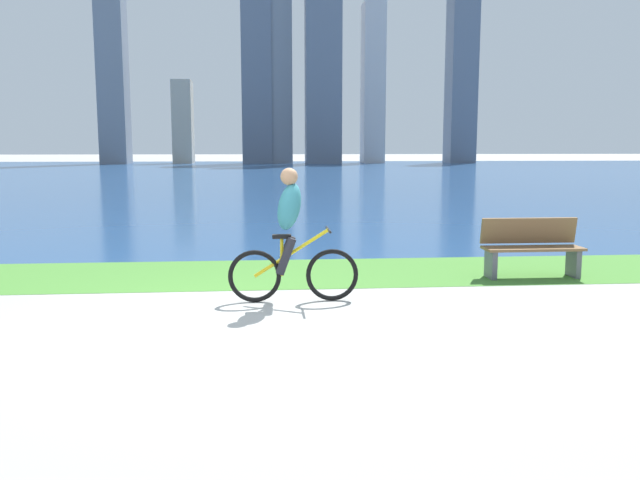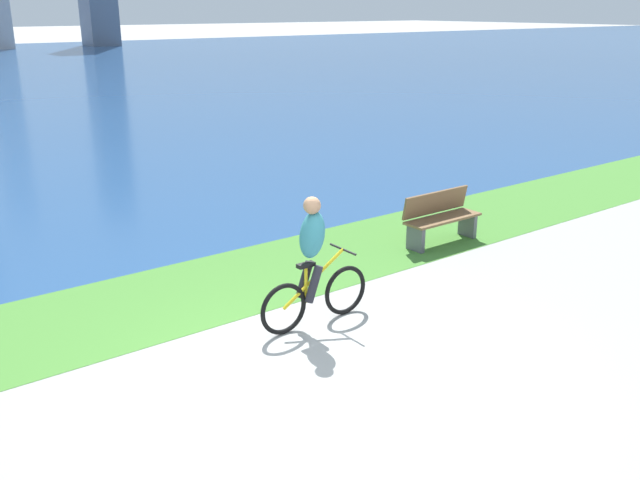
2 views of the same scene
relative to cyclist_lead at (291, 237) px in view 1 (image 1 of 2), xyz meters
The scene contains 6 objects.
ground_plane 1.47m from the cyclist_lead, 124.09° to the right, with size 300.00×300.00×0.00m, color #9E9E99.
grass_strip_bayside 2.19m from the cyclist_lead, 109.49° to the left, with size 120.00×2.44×0.01m, color #478433.
bay_water_surface 40.45m from the cyclist_lead, 90.95° to the left, with size 300.00×74.63×0.00m, color navy.
cyclist_lead is the anchor object (origin of this frame).
bench_near_path 3.97m from the cyclist_lead, 19.29° to the left, with size 1.50×0.47×0.90m.
city_skyline_far_shore 68.48m from the cyclist_lead, 87.97° to the left, with size 42.15×6.62×24.27m.
Camera 1 is at (0.33, -7.32, 1.99)m, focal length 37.03 mm.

